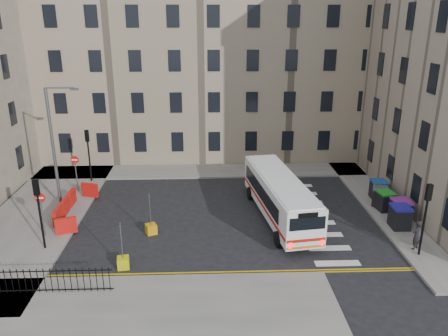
{
  "coord_description": "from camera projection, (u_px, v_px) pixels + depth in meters",
  "views": [
    {
      "loc": [
        -2.8,
        -25.95,
        12.44
      ],
      "look_at": [
        -1.77,
        1.0,
        3.0
      ],
      "focal_mm": 35.0,
      "sensor_mm": 36.0,
      "label": 1
    }
  ],
  "objects": [
    {
      "name": "iron_railings",
      "position": [
        28.0,
        281.0,
        20.3
      ],
      "size": [
        7.8,
        0.04,
        1.2
      ],
      "color": "black",
      "rests_on": "pavement_sw"
    },
    {
      "name": "bollard_yellow",
      "position": [
        151.0,
        229.0,
        26.25
      ],
      "size": [
        0.79,
        0.79,
        0.6
      ],
      "primitive_type": "cube",
      "rotation": [
        0.0,
        0.0,
        0.43
      ],
      "color": "#CE8E0B",
      "rests_on": "ground"
    },
    {
      "name": "wheelie_bin_a",
      "position": [
        400.0,
        217.0,
        26.57
      ],
      "size": [
        1.12,
        1.28,
        1.39
      ],
      "rotation": [
        0.0,
        0.0,
        -0.02
      ],
      "color": "black",
      "rests_on": "pavement_east"
    },
    {
      "name": "traffic_light_nw",
      "position": [
        88.0,
        148.0,
        33.44
      ],
      "size": [
        0.28,
        0.22,
        4.1
      ],
      "color": "black",
      "rests_on": "pavement_west"
    },
    {
      "name": "ground",
      "position": [
        251.0,
        216.0,
        28.69
      ],
      "size": [
        120.0,
        120.0,
        0.0
      ],
      "primitive_type": "plane",
      "color": "black",
      "rests_on": "ground"
    },
    {
      "name": "traffic_light_sw",
      "position": [
        38.0,
        203.0,
        23.53
      ],
      "size": [
        0.28,
        0.22,
        4.1
      ],
      "color": "black",
      "rests_on": "pavement_west"
    },
    {
      "name": "pavement_west",
      "position": [
        41.0,
        212.0,
        29.1
      ],
      "size": [
        6.0,
        22.0,
        0.15
      ],
      "primitive_type": "cube",
      "color": "slate",
      "rests_on": "ground"
    },
    {
      "name": "wheelie_bin_b",
      "position": [
        401.0,
        210.0,
        27.48
      ],
      "size": [
        1.1,
        1.26,
        1.37
      ],
      "rotation": [
        0.0,
        0.0,
        0.02
      ],
      "color": "black",
      "rests_on": "pavement_east"
    },
    {
      "name": "traffic_light_east",
      "position": [
        426.0,
        209.0,
        22.86
      ],
      "size": [
        0.28,
        0.22,
        4.1
      ],
      "color": "black",
      "rests_on": "pavement_east"
    },
    {
      "name": "no_entry_north",
      "position": [
        75.0,
        166.0,
        31.8
      ],
      "size": [
        0.6,
        0.08,
        3.0
      ],
      "color": "#595B5E",
      "rests_on": "pavement_west"
    },
    {
      "name": "bus",
      "position": [
        279.0,
        196.0,
        27.86
      ],
      "size": [
        3.66,
        10.22,
        2.71
      ],
      "rotation": [
        0.0,
        0.0,
        0.14
      ],
      "color": "white",
      "rests_on": "ground"
    },
    {
      "name": "pavement_east",
      "position": [
        366.0,
        190.0,
        32.76
      ],
      "size": [
        2.4,
        26.0,
        0.15
      ],
      "primitive_type": "cube",
      "color": "slate",
      "rests_on": "ground"
    },
    {
      "name": "no_entry_south",
      "position": [
        41.0,
        205.0,
        25.19
      ],
      "size": [
        0.6,
        0.08,
        3.0
      ],
      "color": "#595B5E",
      "rests_on": "pavement_west"
    },
    {
      "name": "terrace_north",
      "position": [
        161.0,
        59.0,
        40.21
      ],
      "size": [
        38.3,
        10.8,
        17.2
      ],
      "color": "gray",
      "rests_on": "ground"
    },
    {
      "name": "wheelie_bin_e",
      "position": [
        379.0,
        189.0,
        30.86
      ],
      "size": [
        1.05,
        1.2,
        1.31
      ],
      "rotation": [
        0.0,
        0.0,
        -0.02
      ],
      "color": "black",
      "rests_on": "pavement_east"
    },
    {
      "name": "bollard_chevron",
      "position": [
        123.0,
        263.0,
        22.67
      ],
      "size": [
        0.69,
        0.69,
        0.6
      ],
      "primitive_type": "cube",
      "rotation": [
        0.0,
        0.0,
        0.16
      ],
      "color": "#BFB60B",
      "rests_on": "ground"
    },
    {
      "name": "pedestrian",
      "position": [
        417.0,
        235.0,
        24.06
      ],
      "size": [
        0.74,
        0.71,
        1.7
      ],
      "primitive_type": "imported",
      "rotation": [
        0.0,
        0.0,
        3.85
      ],
      "color": "black",
      "rests_on": "pavement_east"
    },
    {
      "name": "pavement_sw",
      "position": [
        114.0,
        316.0,
        18.98
      ],
      "size": [
        20.0,
        6.0,
        0.15
      ],
      "primitive_type": "cube",
      "color": "slate",
      "rests_on": "ground"
    },
    {
      "name": "wheelie_bin_d",
      "position": [
        380.0,
        196.0,
        29.81
      ],
      "size": [
        1.34,
        1.42,
        1.25
      ],
      "rotation": [
        0.0,
        0.0,
        -0.38
      ],
      "color": "black",
      "rests_on": "pavement_east"
    },
    {
      "name": "streetlamp",
      "position": [
        53.0,
        146.0,
        28.67
      ],
      "size": [
        0.5,
        0.22,
        8.14
      ],
      "color": "#595B5E",
      "rests_on": "pavement_west"
    },
    {
      "name": "wheelie_bin_c",
      "position": [
        385.0,
        201.0,
        29.02
      ],
      "size": [
        1.15,
        1.28,
        1.29
      ],
      "rotation": [
        0.0,
        0.0,
        0.12
      ],
      "color": "black",
      "rests_on": "pavement_east"
    },
    {
      "name": "roadworks_barriers",
      "position": [
        71.0,
        206.0,
        28.52
      ],
      "size": [
        1.66,
        6.26,
        1.0
      ],
      "color": "red",
      "rests_on": "pavement_west"
    },
    {
      "name": "pavement_north",
      "position": [
        170.0,
        172.0,
        36.56
      ],
      "size": [
        36.0,
        3.2,
        0.15
      ],
      "primitive_type": "cube",
      "color": "slate",
      "rests_on": "ground"
    }
  ]
}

